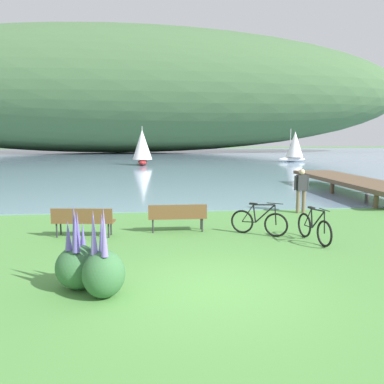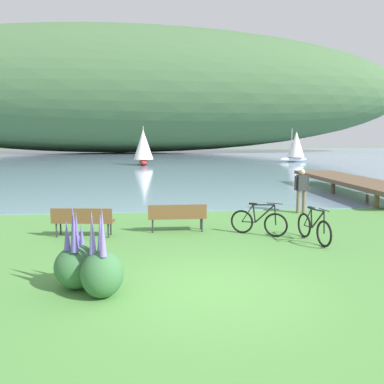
{
  "view_description": "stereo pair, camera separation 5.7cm",
  "coord_description": "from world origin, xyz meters",
  "px_view_note": "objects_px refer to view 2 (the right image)",
  "views": [
    {
      "loc": [
        -1.17,
        -7.26,
        2.95
      ],
      "look_at": [
        0.22,
        6.4,
        1.0
      ],
      "focal_mm": 36.76,
      "sensor_mm": 36.0,
      "label": 1
    },
    {
      "loc": [
        -1.12,
        -7.27,
        2.95
      ],
      "look_at": [
        0.22,
        6.4,
        1.0
      ],
      "focal_mm": 36.76,
      "sensor_mm": 36.0,
      "label": 2
    }
  ],
  "objects_px": {
    "person_at_shoreline": "(302,188)",
    "park_bench_further_along": "(177,215)",
    "bicycle_leaning_near_bench": "(259,222)",
    "bicycle_beside_path": "(314,228)",
    "park_bench_near_camera": "(83,219)",
    "sailboat_mid_bay": "(296,146)",
    "sailboat_nearest_to_shore": "(143,147)"
  },
  "relations": [
    {
      "from": "park_bench_further_along",
      "to": "bicycle_beside_path",
      "type": "distance_m",
      "value": 4.06
    },
    {
      "from": "bicycle_beside_path",
      "to": "sailboat_nearest_to_shore",
      "type": "relative_size",
      "value": 0.45
    },
    {
      "from": "park_bench_further_along",
      "to": "park_bench_near_camera",
      "type": "bearing_deg",
      "value": -172.92
    },
    {
      "from": "park_bench_near_camera",
      "to": "sailboat_nearest_to_shore",
      "type": "xyz_separation_m",
      "value": [
        1.09,
        28.92,
        1.37
      ]
    },
    {
      "from": "park_bench_further_along",
      "to": "sailboat_mid_bay",
      "type": "height_order",
      "value": "sailboat_mid_bay"
    },
    {
      "from": "park_bench_further_along",
      "to": "person_at_shoreline",
      "type": "distance_m",
      "value": 5.6
    },
    {
      "from": "park_bench_further_along",
      "to": "sailboat_mid_bay",
      "type": "xyz_separation_m",
      "value": [
        15.54,
        31.91,
        1.3
      ]
    },
    {
      "from": "park_bench_near_camera",
      "to": "sailboat_nearest_to_shore",
      "type": "height_order",
      "value": "sailboat_nearest_to_shore"
    },
    {
      "from": "person_at_shoreline",
      "to": "park_bench_further_along",
      "type": "bearing_deg",
      "value": -152.68
    },
    {
      "from": "bicycle_leaning_near_bench",
      "to": "sailboat_nearest_to_shore",
      "type": "height_order",
      "value": "sailboat_nearest_to_shore"
    },
    {
      "from": "park_bench_near_camera",
      "to": "person_at_shoreline",
      "type": "height_order",
      "value": "person_at_shoreline"
    },
    {
      "from": "bicycle_beside_path",
      "to": "sailboat_nearest_to_shore",
      "type": "height_order",
      "value": "sailboat_nearest_to_shore"
    },
    {
      "from": "sailboat_nearest_to_shore",
      "to": "sailboat_mid_bay",
      "type": "relative_size",
      "value": 1.04
    },
    {
      "from": "bicycle_beside_path",
      "to": "sailboat_mid_bay",
      "type": "distance_m",
      "value": 35.51
    },
    {
      "from": "bicycle_beside_path",
      "to": "sailboat_nearest_to_shore",
      "type": "xyz_separation_m",
      "value": [
        -5.47,
        30.12,
        1.5
      ]
    },
    {
      "from": "bicycle_beside_path",
      "to": "person_at_shoreline",
      "type": "distance_m",
      "value": 4.33
    },
    {
      "from": "park_bench_further_along",
      "to": "bicycle_leaning_near_bench",
      "type": "distance_m",
      "value": 2.5
    },
    {
      "from": "bicycle_leaning_near_bench",
      "to": "bicycle_beside_path",
      "type": "bearing_deg",
      "value": -34.01
    },
    {
      "from": "bicycle_beside_path",
      "to": "sailboat_nearest_to_shore",
      "type": "bearing_deg",
      "value": 100.3
    },
    {
      "from": "sailboat_nearest_to_shore",
      "to": "sailboat_mid_bay",
      "type": "distance_m",
      "value": 17.58
    },
    {
      "from": "person_at_shoreline",
      "to": "sailboat_mid_bay",
      "type": "relative_size",
      "value": 0.45
    },
    {
      "from": "park_bench_near_camera",
      "to": "sailboat_mid_bay",
      "type": "distance_m",
      "value": 37.13
    },
    {
      "from": "sailboat_mid_bay",
      "to": "park_bench_further_along",
      "type": "bearing_deg",
      "value": -115.96
    },
    {
      "from": "park_bench_further_along",
      "to": "person_at_shoreline",
      "type": "bearing_deg",
      "value": 27.32
    },
    {
      "from": "park_bench_near_camera",
      "to": "person_at_shoreline",
      "type": "relative_size",
      "value": 1.08
    },
    {
      "from": "park_bench_further_along",
      "to": "sailboat_nearest_to_shore",
      "type": "height_order",
      "value": "sailboat_nearest_to_shore"
    },
    {
      "from": "bicycle_leaning_near_bench",
      "to": "person_at_shoreline",
      "type": "relative_size",
      "value": 0.9
    },
    {
      "from": "park_bench_near_camera",
      "to": "person_at_shoreline",
      "type": "bearing_deg",
      "value": 20.54
    },
    {
      "from": "park_bench_near_camera",
      "to": "bicycle_leaning_near_bench",
      "type": "height_order",
      "value": "bicycle_leaning_near_bench"
    },
    {
      "from": "bicycle_leaning_near_bench",
      "to": "bicycle_beside_path",
      "type": "xyz_separation_m",
      "value": [
        1.34,
        -0.9,
        0.0
      ]
    },
    {
      "from": "park_bench_near_camera",
      "to": "park_bench_further_along",
      "type": "distance_m",
      "value": 2.83
    },
    {
      "from": "person_at_shoreline",
      "to": "sailboat_mid_bay",
      "type": "xyz_separation_m",
      "value": [
        10.58,
        29.35,
        0.85
      ]
    }
  ]
}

